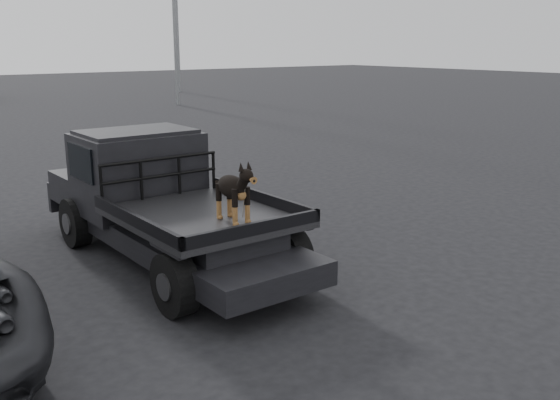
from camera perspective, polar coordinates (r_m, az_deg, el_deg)
ground at (r=7.66m, az=-5.56°, el=-9.46°), size 120.00×120.00×0.00m
flatbed_ute at (r=9.06m, az=-10.07°, el=-2.75°), size 2.00×5.40×0.92m
ute_cab at (r=9.68m, az=-12.91°, el=3.68°), size 1.72×1.30×0.88m
headache_rack at (r=9.05m, az=-10.85°, el=2.00°), size 1.80×0.08×0.55m
dog at (r=7.67m, az=-4.34°, el=0.76°), size 0.32×0.60×0.74m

